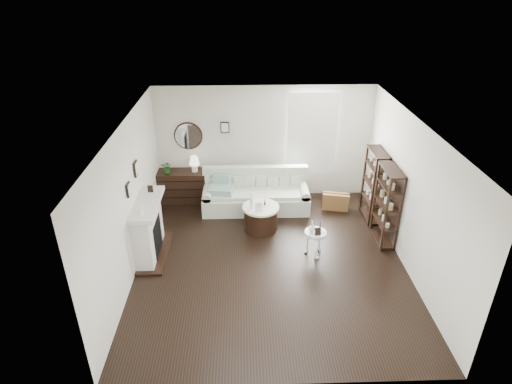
{
  "coord_description": "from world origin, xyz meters",
  "views": [
    {
      "loc": [
        -0.49,
        -6.63,
        4.95
      ],
      "look_at": [
        -0.25,
        0.8,
        1.07
      ],
      "focal_mm": 30.0,
      "sensor_mm": 36.0,
      "label": 1
    }
  ],
  "objects_px": {
    "drum_table": "(261,217)",
    "pedestal_table": "(315,234)",
    "dresser": "(182,186)",
    "sofa": "(256,196)"
  },
  "relations": [
    {
      "from": "sofa",
      "to": "drum_table",
      "type": "height_order",
      "value": "sofa"
    },
    {
      "from": "pedestal_table",
      "to": "drum_table",
      "type": "bearing_deg",
      "value": 136.16
    },
    {
      "from": "drum_table",
      "to": "pedestal_table",
      "type": "height_order",
      "value": "drum_table"
    },
    {
      "from": "drum_table",
      "to": "pedestal_table",
      "type": "distance_m",
      "value": 1.41
    },
    {
      "from": "sofa",
      "to": "drum_table",
      "type": "relative_size",
      "value": 3.12
    },
    {
      "from": "sofa",
      "to": "dresser",
      "type": "height_order",
      "value": "sofa"
    },
    {
      "from": "sofa",
      "to": "pedestal_table",
      "type": "distance_m",
      "value": 2.18
    },
    {
      "from": "sofa",
      "to": "drum_table",
      "type": "distance_m",
      "value": 0.92
    },
    {
      "from": "dresser",
      "to": "pedestal_table",
      "type": "relative_size",
      "value": 2.24
    },
    {
      "from": "dresser",
      "to": "pedestal_table",
      "type": "height_order",
      "value": "dresser"
    }
  ]
}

